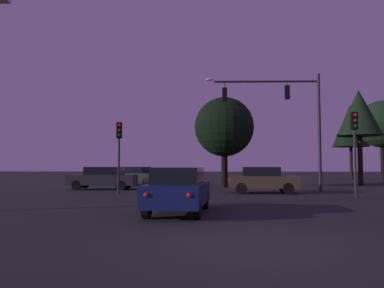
{
  "coord_description": "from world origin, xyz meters",
  "views": [
    {
      "loc": [
        -0.82,
        -7.51,
        1.55
      ],
      "look_at": [
        -1.91,
        16.1,
        2.96
      ],
      "focal_mm": 35.36,
      "sensor_mm": 36.0,
      "label": 1
    }
  ],
  "objects_px": {
    "traffic_light_corner_left": "(355,137)",
    "traffic_light_corner_right": "(119,143)",
    "tree_left_far": "(359,113)",
    "traffic_signal_mast_arm": "(287,109)",
    "car_crossing_right": "(263,180)",
    "tree_right_cluster": "(224,127)",
    "car_far_lane": "(136,176)",
    "car_nearside_lane": "(179,189)",
    "car_crossing_left": "(103,178)",
    "tree_behind_sign": "(382,124)",
    "tree_center_horizon": "(350,126)"
  },
  "relations": [
    {
      "from": "traffic_light_corner_left",
      "to": "traffic_light_corner_right",
      "type": "height_order",
      "value": "traffic_light_corner_left"
    },
    {
      "from": "tree_left_far",
      "to": "traffic_signal_mast_arm",
      "type": "bearing_deg",
      "value": -137.03
    },
    {
      "from": "car_crossing_right",
      "to": "tree_right_cluster",
      "type": "xyz_separation_m",
      "value": [
        -1.96,
        6.2,
        3.71
      ]
    },
    {
      "from": "car_crossing_right",
      "to": "car_far_lane",
      "type": "bearing_deg",
      "value": 135.51
    },
    {
      "from": "traffic_signal_mast_arm",
      "to": "car_nearside_lane",
      "type": "bearing_deg",
      "value": -116.8
    },
    {
      "from": "car_crossing_right",
      "to": "tree_left_far",
      "type": "xyz_separation_m",
      "value": [
        9.12,
        9.05,
        5.09
      ]
    },
    {
      "from": "car_crossing_left",
      "to": "tree_left_far",
      "type": "height_order",
      "value": "tree_left_far"
    },
    {
      "from": "traffic_signal_mast_arm",
      "to": "tree_right_cluster",
      "type": "xyz_separation_m",
      "value": [
        -3.88,
        3.87,
        -0.77
      ]
    },
    {
      "from": "traffic_light_corner_left",
      "to": "tree_left_far",
      "type": "bearing_deg",
      "value": 67.61
    },
    {
      "from": "car_crossing_right",
      "to": "tree_behind_sign",
      "type": "xyz_separation_m",
      "value": [
        13.42,
        14.57,
        4.76
      ]
    },
    {
      "from": "car_far_lane",
      "to": "tree_right_cluster",
      "type": "bearing_deg",
      "value": -21.14
    },
    {
      "from": "traffic_light_corner_left",
      "to": "tree_left_far",
      "type": "xyz_separation_m",
      "value": [
        4.86,
        11.78,
        2.82
      ]
    },
    {
      "from": "tree_behind_sign",
      "to": "traffic_light_corner_right",
      "type": "bearing_deg",
      "value": -143.79
    },
    {
      "from": "traffic_signal_mast_arm",
      "to": "tree_behind_sign",
      "type": "relative_size",
      "value": 0.96
    },
    {
      "from": "car_crossing_left",
      "to": "tree_left_far",
      "type": "xyz_separation_m",
      "value": [
        19.38,
        5.99,
        5.09
      ]
    },
    {
      "from": "traffic_signal_mast_arm",
      "to": "traffic_light_corner_left",
      "type": "distance_m",
      "value": 6.01
    },
    {
      "from": "traffic_signal_mast_arm",
      "to": "tree_center_horizon",
      "type": "bearing_deg",
      "value": 61.02
    },
    {
      "from": "tree_left_far",
      "to": "tree_right_cluster",
      "type": "xyz_separation_m",
      "value": [
        -11.09,
        -2.85,
        -1.38
      ]
    },
    {
      "from": "traffic_signal_mast_arm",
      "to": "tree_left_far",
      "type": "height_order",
      "value": "tree_left_far"
    },
    {
      "from": "car_crossing_left",
      "to": "car_far_lane",
      "type": "bearing_deg",
      "value": 79.26
    },
    {
      "from": "traffic_signal_mast_arm",
      "to": "car_nearside_lane",
      "type": "height_order",
      "value": "traffic_signal_mast_arm"
    },
    {
      "from": "tree_left_far",
      "to": "traffic_light_corner_right",
      "type": "bearing_deg",
      "value": -149.25
    },
    {
      "from": "traffic_light_corner_left",
      "to": "tree_right_cluster",
      "type": "xyz_separation_m",
      "value": [
        -6.23,
        8.93,
        1.44
      ]
    },
    {
      "from": "traffic_light_corner_left",
      "to": "traffic_light_corner_right",
      "type": "relative_size",
      "value": 1.07
    },
    {
      "from": "tree_center_horizon",
      "to": "tree_behind_sign",
      "type": "bearing_deg",
      "value": -93.08
    },
    {
      "from": "traffic_light_corner_left",
      "to": "car_crossing_left",
      "type": "relative_size",
      "value": 0.94
    },
    {
      "from": "traffic_light_corner_right",
      "to": "tree_behind_sign",
      "type": "xyz_separation_m",
      "value": [
        21.56,
        15.79,
        2.69
      ]
    },
    {
      "from": "tree_center_horizon",
      "to": "car_crossing_right",
      "type": "bearing_deg",
      "value": -120.1
    },
    {
      "from": "car_far_lane",
      "to": "tree_right_cluster",
      "type": "height_order",
      "value": "tree_right_cluster"
    },
    {
      "from": "traffic_light_corner_left",
      "to": "traffic_light_corner_right",
      "type": "xyz_separation_m",
      "value": [
        -12.42,
        1.51,
        -0.19
      ]
    },
    {
      "from": "car_crossing_left",
      "to": "tree_center_horizon",
      "type": "relative_size",
      "value": 0.51
    },
    {
      "from": "car_crossing_right",
      "to": "traffic_light_corner_right",
      "type": "bearing_deg",
      "value": -171.46
    },
    {
      "from": "traffic_light_corner_left",
      "to": "car_far_lane",
      "type": "bearing_deg",
      "value": 138.87
    },
    {
      "from": "car_far_lane",
      "to": "tree_center_horizon",
      "type": "bearing_deg",
      "value": 33.13
    },
    {
      "from": "tree_behind_sign",
      "to": "traffic_light_corner_left",
      "type": "bearing_deg",
      "value": -117.87
    },
    {
      "from": "car_crossing_right",
      "to": "car_far_lane",
      "type": "xyz_separation_m",
      "value": [
        -9.13,
        8.97,
        0.0
      ]
    },
    {
      "from": "traffic_light_corner_right",
      "to": "car_crossing_right",
      "type": "bearing_deg",
      "value": 8.54
    },
    {
      "from": "car_far_lane",
      "to": "car_nearside_lane",
      "type": "bearing_deg",
      "value": -74.8
    },
    {
      "from": "tree_right_cluster",
      "to": "traffic_light_corner_right",
      "type": "bearing_deg",
      "value": -129.79
    },
    {
      "from": "car_crossing_left",
      "to": "tree_left_far",
      "type": "relative_size",
      "value": 0.59
    },
    {
      "from": "tree_center_horizon",
      "to": "car_crossing_left",
      "type": "bearing_deg",
      "value": -139.08
    },
    {
      "from": "traffic_light_corner_right",
      "to": "car_far_lane",
      "type": "height_order",
      "value": "traffic_light_corner_right"
    },
    {
      "from": "car_nearside_lane",
      "to": "car_far_lane",
      "type": "height_order",
      "value": "same"
    },
    {
      "from": "car_nearside_lane",
      "to": "car_crossing_right",
      "type": "xyz_separation_m",
      "value": [
        4.1,
        9.57,
        -0.0
      ]
    },
    {
      "from": "tree_center_horizon",
      "to": "tree_right_cluster",
      "type": "distance_m",
      "value": 23.96
    },
    {
      "from": "car_crossing_left",
      "to": "traffic_light_corner_right",
      "type": "bearing_deg",
      "value": -63.78
    },
    {
      "from": "car_nearside_lane",
      "to": "traffic_light_corner_right",
      "type": "bearing_deg",
      "value": 115.89
    },
    {
      "from": "traffic_light_corner_right",
      "to": "car_far_lane",
      "type": "distance_m",
      "value": 10.45
    },
    {
      "from": "traffic_light_corner_left",
      "to": "tree_center_horizon",
      "type": "xyz_separation_m",
      "value": [
        9.66,
        26.76,
        3.37
      ]
    },
    {
      "from": "car_nearside_lane",
      "to": "tree_behind_sign",
      "type": "relative_size",
      "value": 0.57
    }
  ]
}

